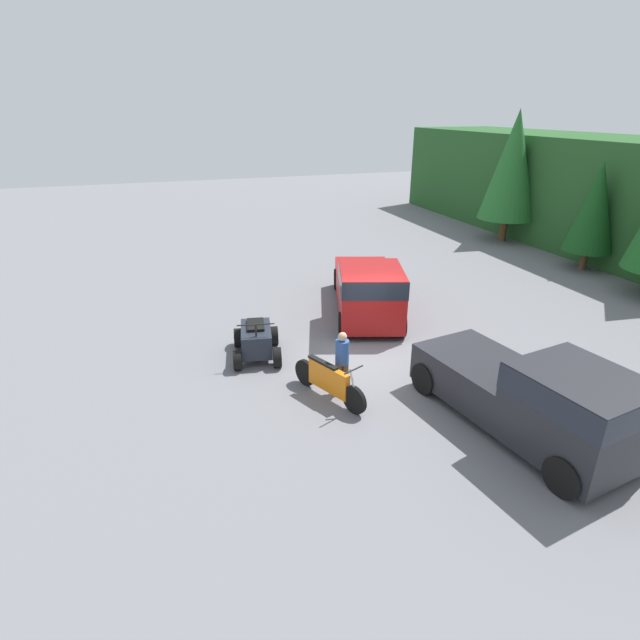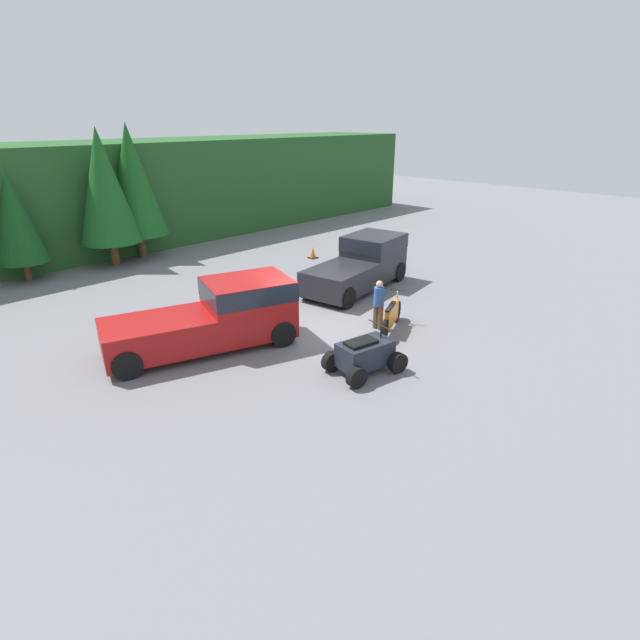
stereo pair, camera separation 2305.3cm
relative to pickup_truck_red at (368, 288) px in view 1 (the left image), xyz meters
name	(u,v)px [view 1 (the left image)]	position (x,y,z in m)	size (l,w,h in m)	color
ground_plane	(372,355)	(2.79, -1.07, -1.04)	(80.00, 80.00, 0.00)	slate
tree_left	(512,166)	(-7.44, 11.28, 2.87)	(2.92, 2.92, 6.65)	brown
tree_mid_left	(595,207)	(-1.91, 11.35, 1.71)	(2.05, 2.05, 4.67)	brown
pickup_truck_red	(368,288)	(0.00, 0.00, 0.00)	(5.91, 3.66, 1.98)	maroon
pickup_truck_second	(539,396)	(7.51, 0.64, 0.00)	(5.37, 2.80, 1.98)	#232328
dirt_bike	(329,381)	(4.58, -3.04, -0.55)	(2.30, 1.15, 1.16)	black
quad_atv	(256,340)	(1.75, -4.24, -0.54)	(2.22, 1.66, 1.26)	black
rider_person	(342,360)	(4.40, -2.63, -0.14)	(0.37, 0.37, 1.66)	brown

